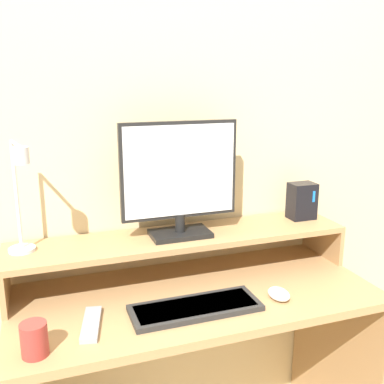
# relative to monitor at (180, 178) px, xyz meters

# --- Properties ---
(wall_back) EXTENTS (6.00, 0.05, 2.50)m
(wall_back) POSITION_rel_monitor_xyz_m (0.01, 0.17, 0.09)
(wall_back) COLOR beige
(wall_back) RESTS_ON ground_plane
(desk) EXTENTS (1.27, 0.56, 0.77)m
(desk) POSITION_rel_monitor_xyz_m (0.01, -0.15, -0.61)
(desk) COLOR #A87F51
(desk) RESTS_ON ground_plane
(monitor_shelf) EXTENTS (1.27, 0.26, 0.16)m
(monitor_shelf) POSITION_rel_monitor_xyz_m (0.01, 0.01, -0.24)
(monitor_shelf) COLOR #A87F51
(monitor_shelf) RESTS_ON desk
(monitor) EXTENTS (0.43, 0.13, 0.42)m
(monitor) POSITION_rel_monitor_xyz_m (0.00, 0.00, 0.00)
(monitor) COLOR black
(monitor) RESTS_ON monitor_shelf
(desk_lamp) EXTENTS (0.10, 0.21, 0.38)m
(desk_lamp) POSITION_rel_monitor_xyz_m (-0.54, -0.03, -0.01)
(desk_lamp) COLOR silver
(desk_lamp) RESTS_ON monitor_shelf
(router_dock) EXTENTS (0.11, 0.08, 0.15)m
(router_dock) POSITION_rel_monitor_xyz_m (0.54, 0.03, -0.14)
(router_dock) COLOR black
(router_dock) RESTS_ON monitor_shelf
(keyboard) EXTENTS (0.42, 0.16, 0.02)m
(keyboard) POSITION_rel_monitor_xyz_m (-0.03, -0.26, -0.37)
(keyboard) COLOR #282828
(keyboard) RESTS_ON desk
(mouse) EXTENTS (0.07, 0.10, 0.03)m
(mouse) POSITION_rel_monitor_xyz_m (0.26, -0.28, -0.37)
(mouse) COLOR white
(mouse) RESTS_ON desk
(remote_control) EXTENTS (0.09, 0.19, 0.02)m
(remote_control) POSITION_rel_monitor_xyz_m (-0.36, -0.25, -0.38)
(remote_control) COLOR #99999E
(remote_control) RESTS_ON desk
(mug) EXTENTS (0.07, 0.07, 0.09)m
(mug) POSITION_rel_monitor_xyz_m (-0.53, -0.34, -0.34)
(mug) COLOR #9E332D
(mug) RESTS_ON desk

